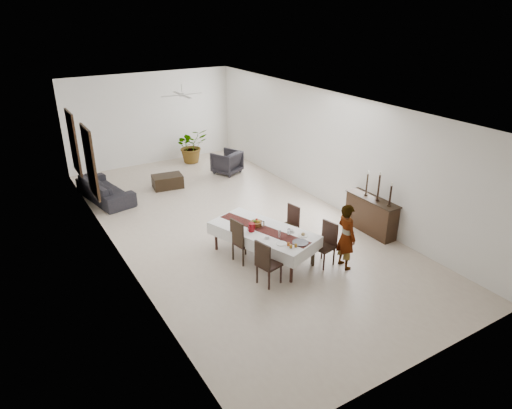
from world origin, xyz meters
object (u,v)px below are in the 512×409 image
dining_table_top (263,231)px  sideboard_body (371,215)px  red_pitcher (252,227)px  sofa (105,189)px  woman (346,236)px

dining_table_top → sideboard_body: (3.02, -0.29, -0.25)m
red_pitcher → sideboard_body: (3.29, -0.35, -0.38)m
dining_table_top → sideboard_body: bearing=-24.8°
sideboard_body → sofa: 7.62m
sideboard_body → dining_table_top: bearing=174.5°
dining_table_top → red_pitcher: (-0.27, 0.06, 0.13)m
red_pitcher → sofa: (-1.93, 5.21, -0.49)m
sideboard_body → sofa: bearing=133.2°
red_pitcher → sideboard_body: size_ratio=0.13×
dining_table_top → woman: bearing=-62.8°
dining_table_top → red_pitcher: red_pitcher is taller
woman → sofa: woman is taller
dining_table_top → sofa: 5.72m
sideboard_body → sofa: sideboard_body is taller
dining_table_top → red_pitcher: size_ratio=12.00×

